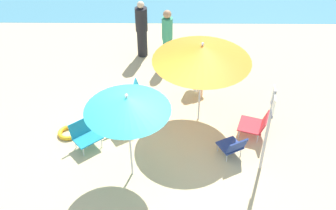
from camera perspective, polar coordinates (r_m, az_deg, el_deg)
The scene contains 13 objects.
ground_plane at distance 8.68m, azimuth -3.03°, elevation -8.24°, with size 40.00×40.00×0.00m, color #D3BC8C.
umbrella_teal at distance 7.32m, azimuth -5.64°, elevation 0.20°, with size 1.57×1.57×2.01m.
umbrella_orange at distance 8.73m, azimuth 4.71°, elevation 7.16°, with size 2.11×2.11×2.04m.
beach_chair_a at distance 9.05m, azimuth -11.31°, elevation -3.87°, with size 0.74×0.74×0.59m.
beach_chair_b at distance 9.31m, azimuth 11.95°, elevation -2.59°, with size 0.74×0.70×0.59m.
beach_chair_c at distance 9.88m, azimuth -3.39°, elevation 1.26°, with size 0.65×0.58×0.67m.
beach_chair_d at distance 9.30m, azimuth -6.38°, elevation -2.08°, with size 0.65×0.66×0.57m.
beach_chair_e at distance 8.74m, azimuth 8.89°, elevation -5.57°, with size 0.63×0.66×0.57m.
person_a at distance 11.28m, azimuth -0.11°, elevation 9.30°, with size 0.29×0.29×1.59m.
person_b at distance 10.38m, azimuth 3.68°, elevation 3.94°, with size 0.46×0.54×0.89m.
person_c at distance 11.66m, azimuth -3.63°, elevation 10.33°, with size 0.33×0.33×1.65m.
warning_sign at distance 7.95m, azimuth 13.78°, elevation -1.94°, with size 0.11×0.49×1.98m.
swim_ring at distance 9.58m, azimuth -13.52°, elevation -3.72°, with size 0.47×0.47×0.09m, color yellow.
Camera 1 is at (0.51, -5.94, 6.32)m, focal length 44.42 mm.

